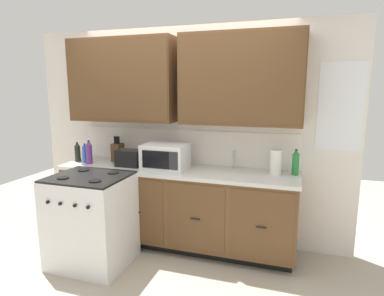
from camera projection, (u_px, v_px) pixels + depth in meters
The scene contains 13 objects.
ground_plane at pixel (166, 257), 3.52m from camera, with size 8.00×8.00×0.00m, color #B2A893.
wall_unit at pixel (181, 101), 3.69m from camera, with size 3.87×0.40×2.51m.
counter_run at pixel (176, 206), 3.72m from camera, with size 2.70×0.64×0.92m.
stove_range at pixel (91, 220), 3.33m from camera, with size 0.76×0.68×0.95m.
microwave at pixel (166, 157), 3.59m from camera, with size 0.48×0.37×0.28m.
toaster at pixel (129, 158), 3.73m from camera, with size 0.28×0.18×0.19m.
knife_block at pixel (118, 152), 3.99m from camera, with size 0.11×0.14×0.31m.
sink_faucet at pixel (234, 160), 3.63m from camera, with size 0.02×0.02×0.20m, color #B2B5BA.
paper_towel_roll at pixel (276, 162), 3.35m from camera, with size 0.12×0.12×0.26m, color white.
bottle_blue at pixel (85, 153), 3.92m from camera, with size 0.06×0.06×0.23m.
bottle_violet at pixel (89, 152), 3.85m from camera, with size 0.07×0.07×0.28m.
bottle_dark at pixel (78, 152), 3.97m from camera, with size 0.07×0.07×0.24m.
bottle_green at pixel (296, 162), 3.34m from camera, with size 0.07×0.07×0.27m.
Camera 1 is at (1.27, -3.01, 1.80)m, focal length 30.38 mm.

